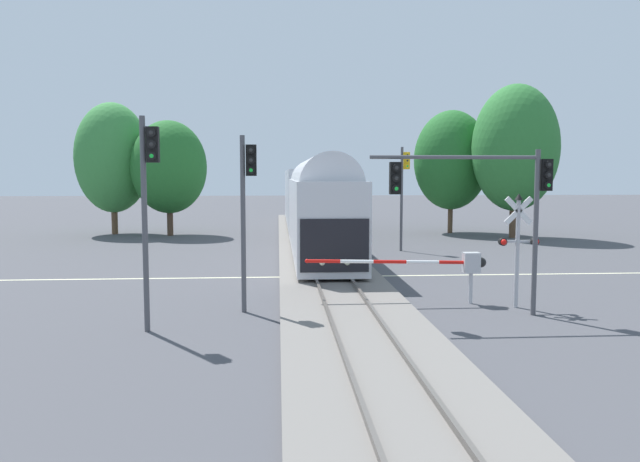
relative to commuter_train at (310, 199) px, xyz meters
name	(u,v)px	position (x,y,z in m)	size (l,w,h in m)	color
ground_plane	(329,277)	(0.00, -16.22, -2.79)	(220.00, 220.00, 0.00)	#47474C
road_centre_stripe	(329,276)	(0.00, -16.22, -2.78)	(44.00, 0.20, 0.01)	beige
railway_track	(329,274)	(0.00, -16.22, -2.69)	(4.40, 80.00, 0.32)	slate
commuter_train	(310,199)	(0.00, 0.00, 0.00)	(3.04, 40.72, 5.16)	silver
crossing_gate_near	(450,264)	(3.70, -22.26, -1.38)	(6.34, 0.40, 1.80)	#B7B7BC
crossing_signal_mast	(518,238)	(5.80, -23.03, -0.42)	(1.36, 0.44, 3.88)	#B2B2B7
traffic_signal_far_side	(404,182)	(5.16, -7.31, 1.31)	(0.53, 0.38, 6.13)	#4C4C51
traffic_signal_median	(247,195)	(-3.25, -23.09, 1.07)	(0.53, 0.38, 5.76)	#4C4C51
traffic_signal_near_right	(488,190)	(4.31, -24.18, 1.23)	(5.78, 0.38, 5.29)	#4C4C51
traffic_signal_near_left	(148,189)	(-5.90, -25.40, 1.31)	(0.53, 0.38, 6.13)	#4C4C51
oak_behind_train	(169,167)	(-10.29, 3.17, 2.30)	(5.55, 5.55, 8.52)	#4C3828
oak_far_right	(451,160)	(11.15, 3.76, 2.86)	(5.76, 5.76, 9.47)	brown
pine_left_background	(113,158)	(-14.70, 4.53, 3.01)	(5.58, 5.58, 9.95)	brown
maple_right_background	(515,148)	(14.64, -0.17, 3.63)	(6.08, 6.08, 10.92)	brown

